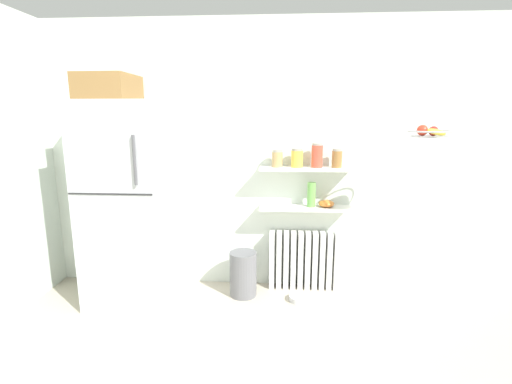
% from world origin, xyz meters
% --- Properties ---
extents(back_wall, '(7.04, 0.10, 2.60)m').
position_xyz_m(back_wall, '(0.00, 2.05, 1.30)').
color(back_wall, silver).
rests_on(back_wall, ground_plane).
extents(refrigerator, '(0.72, 0.75, 2.06)m').
position_xyz_m(refrigerator, '(-1.30, 1.64, 0.97)').
color(refrigerator, '#B7BABF').
rests_on(refrigerator, ground_plane).
extents(radiator, '(0.69, 0.12, 0.59)m').
position_xyz_m(radiator, '(0.33, 1.92, 0.29)').
color(radiator, white).
rests_on(radiator, ground_plane).
extents(wall_shelf_lower, '(0.88, 0.22, 0.02)m').
position_xyz_m(wall_shelf_lower, '(0.33, 1.89, 0.84)').
color(wall_shelf_lower, white).
extents(wall_shelf_upper, '(0.88, 0.22, 0.02)m').
position_xyz_m(wall_shelf_upper, '(0.33, 1.89, 1.22)').
color(wall_shelf_upper, white).
extents(storage_jar_0, '(0.10, 0.10, 0.16)m').
position_xyz_m(storage_jar_0, '(0.05, 1.89, 1.31)').
color(storage_jar_0, tan).
rests_on(storage_jar_0, wall_shelf_upper).
extents(storage_jar_1, '(0.11, 0.11, 0.18)m').
position_xyz_m(storage_jar_1, '(0.24, 1.89, 1.32)').
color(storage_jar_1, yellow).
rests_on(storage_jar_1, wall_shelf_upper).
extents(storage_jar_2, '(0.11, 0.11, 0.23)m').
position_xyz_m(storage_jar_2, '(0.42, 1.89, 1.34)').
color(storage_jar_2, '#C64C38').
rests_on(storage_jar_2, wall_shelf_upper).
extents(storage_jar_3, '(0.10, 0.10, 0.18)m').
position_xyz_m(storage_jar_3, '(0.61, 1.89, 1.32)').
color(storage_jar_3, olive).
rests_on(storage_jar_3, wall_shelf_upper).
extents(vase, '(0.08, 0.08, 0.24)m').
position_xyz_m(vase, '(0.38, 1.89, 0.97)').
color(vase, '#66A84C').
rests_on(vase, wall_shelf_lower).
extents(shelf_bowl, '(0.15, 0.15, 0.07)m').
position_xyz_m(shelf_bowl, '(0.53, 1.89, 0.89)').
color(shelf_bowl, orange).
rests_on(shelf_bowl, wall_shelf_lower).
extents(trash_bin, '(0.26, 0.26, 0.43)m').
position_xyz_m(trash_bin, '(-0.26, 1.73, 0.22)').
color(trash_bin, slate).
rests_on(trash_bin, ground_plane).
extents(pet_food_bowl, '(0.19, 0.19, 0.05)m').
position_xyz_m(pet_food_bowl, '(0.28, 1.65, 0.03)').
color(pet_food_bowl, '#B7B7BC').
rests_on(pet_food_bowl, ground_plane).
extents(hanging_fruit_basket, '(0.34, 0.34, 0.09)m').
position_xyz_m(hanging_fruit_basket, '(1.24, 1.41, 1.58)').
color(hanging_fruit_basket, '#B2B2B7').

